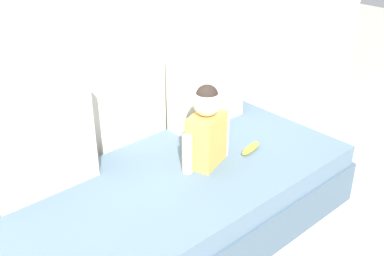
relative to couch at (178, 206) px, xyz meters
name	(u,v)px	position (x,y,z in m)	size (l,w,h in m)	color
ground_plane	(178,234)	(0.00, 0.00, -0.19)	(12.00, 12.00, 0.00)	#B2ADA3
couch	(178,206)	(0.00, 0.00, 0.00)	(2.01, 0.93, 0.38)	#495F70
throw_pillow_left	(38,138)	(-0.55, 0.36, 0.48)	(0.52, 0.16, 0.57)	#C1B29E
throw_pillow_right	(207,86)	(0.55, 0.36, 0.44)	(0.51, 0.16, 0.49)	beige
toddler	(207,128)	(0.21, 0.00, 0.41)	(0.33, 0.20, 0.46)	gold
banana	(251,148)	(0.48, -0.08, 0.21)	(0.17, 0.04, 0.04)	yellow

